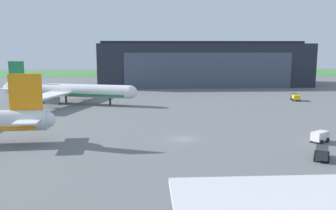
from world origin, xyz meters
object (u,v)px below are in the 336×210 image
Objects in this scene: baggage_tug at (320,136)px; fuel_bowser at (295,97)px; maintenance_hangar at (202,64)px; airliner_far_left at (67,91)px; stair_truck at (322,152)px.

fuel_bowser is at bearing 71.95° from baggage_tug.
airliner_far_left is at bearing -132.11° from maintenance_hangar.
maintenance_hangar reaches higher than airliner_far_left.
fuel_bowser reaches higher than stair_truck.
airliner_far_left reaches higher than baggage_tug.
fuel_bowser is 53.78m from baggage_tug.
stair_truck reaches higher than baggage_tug.
baggage_tug is (5.70, -104.46, -8.33)m from maintenance_hangar.
airliner_far_left is 72.56m from fuel_bowser.
maintenance_hangar is 2.16× the size of airliner_far_left.
maintenance_hangar is at bearing 112.75° from fuel_bowser.
stair_truck is at bearing -89.40° from maintenance_hangar.
fuel_bowser is at bearing -67.25° from maintenance_hangar.
baggage_tug is at bearing -41.29° from airliner_far_left.
airliner_far_left is (-50.11, -55.45, -5.47)m from maintenance_hangar.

